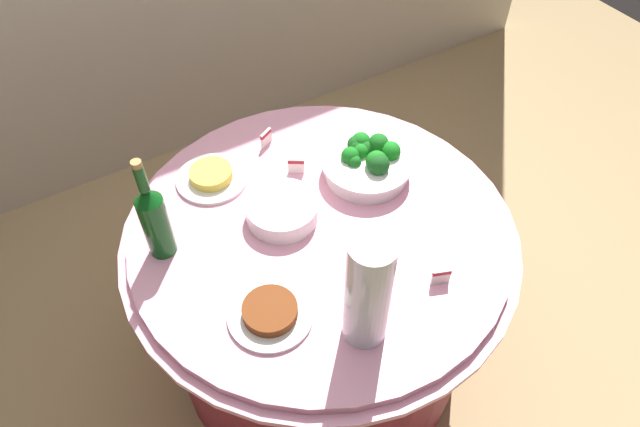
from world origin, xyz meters
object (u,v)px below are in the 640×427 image
label_placard_rear (441,276)px  serving_tongs (360,271)px  broccoli_bowl (367,162)px  decorative_fruit_vase (368,294)px  food_plate_stir_fry (270,313)px  plate_stack (282,210)px  label_placard_front (296,165)px  label_placard_mid (266,138)px  wine_bottle (154,219)px  food_plate_fried_egg (211,176)px

label_placard_rear → serving_tongs: bearing=139.1°
broccoli_bowl → serving_tongs: 0.38m
decorative_fruit_vase → food_plate_stir_fry: decorative_fruit_vase is taller
plate_stack → label_placard_front: plate_stack is taller
broccoli_bowl → label_placard_mid: (-0.21, 0.28, -0.02)m
serving_tongs → label_placard_front: 0.42m
broccoli_bowl → wine_bottle: 0.66m
food_plate_fried_egg → label_placard_rear: bearing=-61.5°
broccoli_bowl → food_plate_stir_fry: bearing=-148.7°
decorative_fruit_vase → serving_tongs: bearing=59.5°
serving_tongs → food_plate_stir_fry: food_plate_stir_fry is taller
label_placard_rear → food_plate_fried_egg: bearing=118.5°
plate_stack → decorative_fruit_vase: 0.45m
broccoli_bowl → wine_bottle: bearing=176.5°
label_placard_mid → wine_bottle: bearing=-151.8°
broccoli_bowl → food_plate_fried_egg: size_ratio=1.27×
wine_bottle → label_placard_rear: wine_bottle is taller
plate_stack → serving_tongs: (0.09, -0.28, -0.03)m
plate_stack → label_placard_rear: 0.49m
food_plate_fried_egg → food_plate_stir_fry: (-0.07, -0.52, 0.00)m
plate_stack → decorative_fruit_vase: (-0.00, -0.43, 0.13)m
broccoli_bowl → food_plate_fried_egg: (-0.43, 0.22, -0.03)m
broccoli_bowl → decorative_fruit_vase: 0.57m
broccoli_bowl → decorative_fruit_vase: bearing=-124.6°
decorative_fruit_vase → serving_tongs: 0.24m
food_plate_fried_egg → label_placard_front: 0.26m
serving_tongs → decorative_fruit_vase: bearing=-120.5°
food_plate_fried_egg → label_placard_front: bearing=-23.4°
serving_tongs → wine_bottle: bearing=141.0°
plate_stack → label_placard_mid: 0.32m
wine_bottle → label_placard_rear: 0.77m
food_plate_stir_fry → label_placard_mid: size_ratio=4.00×
wine_bottle → food_plate_stir_fry: 0.39m
wine_bottle → label_placard_mid: (0.45, 0.24, -0.10)m
plate_stack → label_placard_mid: (0.11, 0.30, 0.00)m
decorative_fruit_vase → broccoli_bowl: bearing=55.4°
plate_stack → food_plate_fried_egg: (-0.11, 0.25, -0.01)m
serving_tongs → food_plate_fried_egg: (-0.20, 0.53, 0.01)m
wine_bottle → decorative_fruit_vase: size_ratio=0.99×
serving_tongs → label_placard_front: label_placard_front is taller
plate_stack → label_placard_mid: bearing=70.6°
decorative_fruit_vase → wine_bottle: bearing=123.9°
broccoli_bowl → label_placard_rear: broccoli_bowl is taller
decorative_fruit_vase → food_plate_fried_egg: bearing=99.1°
broccoli_bowl → wine_bottle: size_ratio=0.83×
broccoli_bowl → serving_tongs: size_ratio=1.81×
food_plate_stir_fry → label_placard_mid: 0.65m
serving_tongs → label_placard_rear: label_placard_rear is taller
plate_stack → label_placard_rear: plate_stack is taller
food_plate_fried_egg → food_plate_stir_fry: 0.53m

